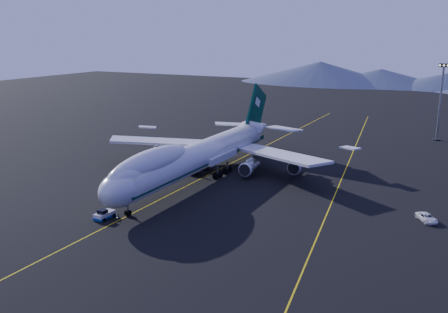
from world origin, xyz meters
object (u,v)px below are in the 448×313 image
at_px(floodlight_mast, 440,102).
at_px(service_van, 427,218).
at_px(pushback_tug, 105,215).
at_px(boeing_747, 199,155).

bearing_deg(floodlight_mast, service_van, -86.43).
relative_size(pushback_tug, service_van, 0.83).
bearing_deg(boeing_747, pushback_tug, -95.80).
xyz_separation_m(pushback_tug, service_van, (52.65, 25.38, 0.13)).
bearing_deg(pushback_tug, service_van, 26.68).
relative_size(service_van, floodlight_mast, 0.21).
height_order(pushback_tug, floodlight_mast, floodlight_mast).
relative_size(boeing_747, service_van, 14.50).
distance_m(service_van, floodlight_mast, 77.35).
bearing_deg(pushback_tug, boeing_747, 85.15).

